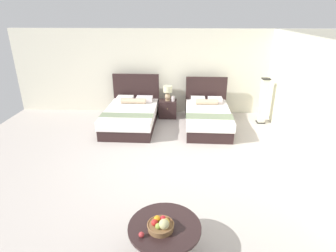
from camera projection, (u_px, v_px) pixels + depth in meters
name	position (u px, v px, depth m)	size (l,w,h in m)	color
ground_plane	(165.00, 164.00, 5.88)	(9.56, 10.25, 0.02)	#BEB3AC
wall_back	(171.00, 72.00, 8.46)	(9.56, 0.12, 2.50)	silver
wall_side_right	(313.00, 103.00, 5.64)	(0.12, 5.85, 2.50)	silver
bed_near_window	(131.00, 116.00, 7.70)	(1.40, 2.12, 1.25)	#2D1D1D
bed_near_corner	(207.00, 117.00, 7.61)	(1.23, 2.08, 1.18)	#2D1D1D
nightstand	(168.00, 109.00, 8.33)	(0.53, 0.43, 0.52)	#2D1D1D
table_lamp	(168.00, 92.00, 8.14)	(0.26, 0.26, 0.44)	tan
vase	(173.00, 99.00, 8.15)	(0.09, 0.09, 0.16)	silver
coffee_table	(165.00, 232.00, 3.59)	(0.94, 0.94, 0.45)	#2D1D1D
fruit_bowl	(161.00, 225.00, 3.47)	(0.34, 0.34, 0.20)	brown
loose_apple	(141.00, 235.00, 3.37)	(0.07, 0.07, 0.07)	#AD2F32
floor_lamp_corner	(263.00, 101.00, 7.77)	(0.22, 0.22, 1.28)	black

